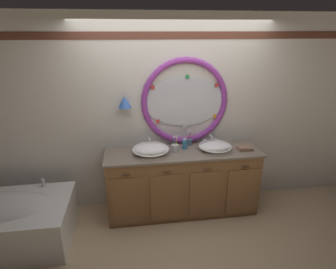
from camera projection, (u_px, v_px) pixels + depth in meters
The scene contains 11 objects.
ground_plane at pixel (179, 222), 3.64m from camera, with size 14.00×14.00×0.00m, color tan.
back_wall_assembly at pixel (174, 114), 3.71m from camera, with size 6.40×0.26×2.60m.
vanity_counter at pixel (182, 181), 3.74m from camera, with size 2.02×0.60×0.91m.
sink_basin_left at pixel (151, 149), 3.48m from camera, with size 0.46×0.46×0.13m.
sink_basin_right at pixel (215, 146), 3.59m from camera, with size 0.43×0.43×0.11m.
faucet_set_left at pixel (149, 143), 3.69m from camera, with size 0.23×0.12×0.14m.
faucet_set_right at pixel (210, 140), 3.80m from camera, with size 0.22×0.14×0.13m.
toothbrush_holder_left at pixel (175, 148), 3.54m from camera, with size 0.09×0.09×0.22m.
toothbrush_holder_right at pixel (189, 141), 3.76m from camera, with size 0.08×0.08×0.22m.
soap_dispenser at pixel (185, 144), 3.63m from camera, with size 0.06×0.07×0.15m.
folded_hand_towel at pixel (245, 148), 3.61m from camera, with size 0.19×0.13×0.04m.
Camera 1 is at (-0.58, -2.94, 2.39)m, focal length 29.43 mm.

